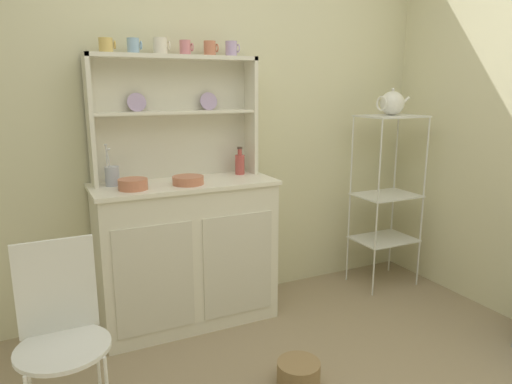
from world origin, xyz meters
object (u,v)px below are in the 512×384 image
hutch_shelf_unit (174,108)px  cup_gold_0 (106,45)px  floor_basket (299,374)px  bowl_mixing_large (133,184)px  bakers_rack (387,183)px  porcelain_teapot (392,103)px  jam_bottle (240,163)px  utensil_jar (112,175)px  hutch_cabinet (187,251)px  wire_chair (61,326)px

hutch_shelf_unit → cup_gold_0: cup_gold_0 is taller
floor_basket → bowl_mixing_large: bowl_mixing_large is taller
bakers_rack → porcelain_teapot: porcelain_teapot is taller
hutch_shelf_unit → porcelain_teapot: (1.48, -0.24, 0.01)m
hutch_shelf_unit → porcelain_teapot: 1.50m
floor_basket → cup_gold_0: cup_gold_0 is taller
bakers_rack → jam_bottle: bakers_rack is taller
cup_gold_0 → bowl_mixing_large: size_ratio=0.56×
hutch_shelf_unit → utensil_jar: (-0.40, -0.09, -0.36)m
bakers_rack → hutch_cabinet: bearing=177.1°
floor_basket → porcelain_teapot: (1.20, 0.79, 1.27)m
hutch_shelf_unit → wire_chair: bearing=-129.3°
bowl_mixing_large → cup_gold_0: bearing=107.5°
hutch_cabinet → cup_gold_0: bearing=161.9°
cup_gold_0 → jam_bottle: bearing=-2.7°
wire_chair → jam_bottle: size_ratio=4.82×
floor_basket → jam_bottle: bearing=83.1°
cup_gold_0 → jam_bottle: 1.04m
bowl_mixing_large → porcelain_teapot: size_ratio=0.63×
floor_basket → bowl_mixing_large: bearing=126.9°
bakers_rack → wire_chair: bakers_rack is taller
wire_chair → floor_basket: bearing=28.2°
jam_bottle → hutch_shelf_unit: bearing=168.9°
bakers_rack → utensil_jar: bearing=175.4°
cup_gold_0 → utensil_jar: size_ratio=0.37×
hutch_cabinet → wire_chair: size_ratio=1.27×
wire_chair → cup_gold_0: (0.38, 0.88, 1.14)m
bowl_mixing_large → jam_bottle: bearing=12.7°
utensil_jar → hutch_shelf_unit: bearing=12.3°
bakers_rack → floor_basket: bearing=-146.5°
floor_basket → hutch_cabinet: bearing=108.0°
cup_gold_0 → jam_bottle: size_ratio=0.50×
hutch_cabinet → porcelain_teapot: size_ratio=4.21×
cup_gold_0 → jam_bottle: (0.77, -0.04, -0.70)m
jam_bottle → utensil_jar: bearing=-179.4°
hutch_cabinet → bakers_rack: 1.51m
bowl_mixing_large → porcelain_teapot: (1.79, -0.00, 0.41)m
bakers_rack → wire_chair: (-2.24, -0.69, -0.24)m
hutch_cabinet → cup_gold_0: cup_gold_0 is taller
hutch_cabinet → cup_gold_0: (-0.38, 0.12, 1.20)m
utensil_jar → porcelain_teapot: bearing=-4.6°
bakers_rack → floor_basket: size_ratio=5.81×
bakers_rack → bowl_mixing_large: bakers_rack is taller
hutch_cabinet → wire_chair: (-0.76, -0.76, 0.06)m
bakers_rack → porcelain_teapot: size_ratio=4.88×
floor_basket → bowl_mixing_large: 1.31m
porcelain_teapot → bowl_mixing_large: bearing=180.0°
cup_gold_0 → bowl_mixing_large: (0.06, -0.20, -0.74)m
hutch_cabinet → jam_bottle: 0.65m
cup_gold_0 → porcelain_teapot: cup_gold_0 is taller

